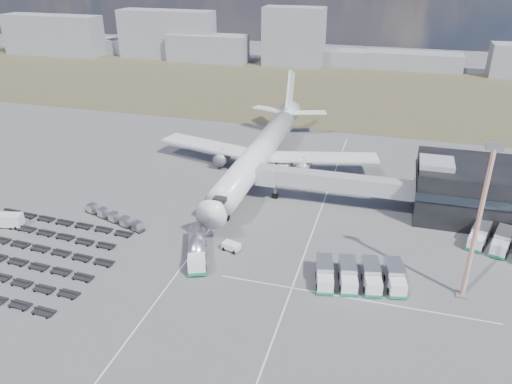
# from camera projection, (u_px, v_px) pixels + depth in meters

# --- Properties ---
(ground) EXTENTS (420.00, 420.00, 0.00)m
(ground) POSITION_uv_depth(u_px,v_px,m) (210.00, 245.00, 85.06)
(ground) COLOR #565659
(ground) RESTS_ON ground
(grass_strip) EXTENTS (420.00, 90.00, 0.01)m
(grass_strip) POSITION_uv_depth(u_px,v_px,m) (319.00, 90.00, 180.25)
(grass_strip) COLOR #49402C
(grass_strip) RESTS_ON ground
(lane_markings) EXTENTS (47.12, 110.00, 0.01)m
(lane_markings) POSITION_uv_depth(u_px,v_px,m) (270.00, 244.00, 85.21)
(lane_markings) COLOR silver
(lane_markings) RESTS_ON ground
(terminal) EXTENTS (30.40, 16.40, 11.00)m
(terminal) POSITION_uv_depth(u_px,v_px,m) (499.00, 192.00, 91.57)
(terminal) COLOR black
(terminal) RESTS_ON ground
(jet_bridge) EXTENTS (30.30, 3.80, 7.05)m
(jet_bridge) POSITION_uv_depth(u_px,v_px,m) (324.00, 181.00, 96.56)
(jet_bridge) COLOR #939399
(jet_bridge) RESTS_ON ground
(airliner) EXTENTS (51.59, 64.53, 17.62)m
(airliner) POSITION_uv_depth(u_px,v_px,m) (261.00, 150.00, 110.78)
(airliner) COLOR white
(airliner) RESTS_ON ground
(skyline) EXTENTS (313.47, 25.88, 24.63)m
(skyline) POSITION_uv_depth(u_px,v_px,m) (308.00, 45.00, 214.12)
(skyline) COLOR gray
(skyline) RESTS_ON ground
(fuel_tanker) EXTENTS (6.72, 11.38, 3.60)m
(fuel_tanker) POSITION_uv_depth(u_px,v_px,m) (197.00, 249.00, 80.60)
(fuel_tanker) COLOR white
(fuel_tanker) RESTS_ON ground
(pushback_tug) EXTENTS (3.27, 2.36, 1.36)m
(pushback_tug) POSITION_uv_depth(u_px,v_px,m) (231.00, 247.00, 83.22)
(pushback_tug) COLOR white
(pushback_tug) RESTS_ON ground
(utility_van) EXTENTS (5.15, 3.10, 2.53)m
(utility_van) POSITION_uv_depth(u_px,v_px,m) (9.00, 221.00, 90.15)
(utility_van) COLOR white
(utility_van) RESTS_ON ground
(catering_truck) EXTENTS (3.31, 6.56, 2.89)m
(catering_truck) POSITION_uv_depth(u_px,v_px,m) (283.00, 171.00, 110.03)
(catering_truck) COLOR white
(catering_truck) RESTS_ON ground
(service_trucks_near) EXTENTS (13.97, 9.46, 2.85)m
(service_trucks_near) POSITION_uv_depth(u_px,v_px,m) (360.00, 275.00, 74.38)
(service_trucks_near) COLOR white
(service_trucks_near) RESTS_ON ground
(uld_row) EXTENTS (14.45, 6.08, 1.61)m
(uld_row) POSITION_uv_depth(u_px,v_px,m) (114.00, 217.00, 91.95)
(uld_row) COLOR black
(uld_row) RESTS_ON ground
(baggage_dollies) EXTENTS (34.17, 25.25, 0.75)m
(baggage_dollies) POSITION_uv_depth(u_px,v_px,m) (16.00, 253.00, 82.10)
(baggage_dollies) COLOR black
(baggage_dollies) RESTS_ON ground
(floodlight_mast) EXTENTS (2.20, 1.82, 23.60)m
(floodlight_mast) POSITION_uv_depth(u_px,v_px,m) (478.00, 224.00, 67.43)
(floodlight_mast) COLOR #C84A20
(floodlight_mast) RESTS_ON ground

